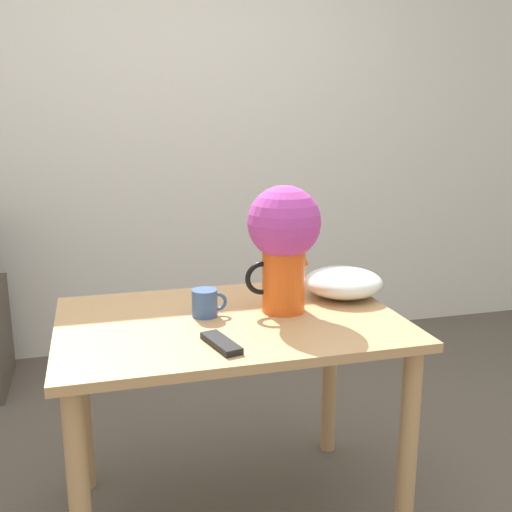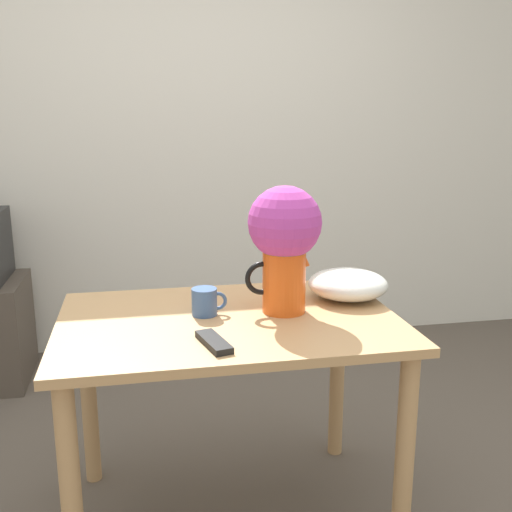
# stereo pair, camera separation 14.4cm
# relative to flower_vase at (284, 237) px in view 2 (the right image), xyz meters

# --- Properties ---
(wall_back) EXTENTS (8.00, 0.05, 2.60)m
(wall_back) POSITION_rel_flower_vase_xyz_m (-0.18, 1.71, 0.29)
(wall_back) COLOR silver
(wall_back) RESTS_ON ground_plane
(table) EXTENTS (1.12, 0.77, 0.75)m
(table) POSITION_rel_flower_vase_xyz_m (-0.19, -0.03, -0.38)
(table) COLOR tan
(table) RESTS_ON ground_plane
(flower_vase) EXTENTS (0.26, 0.25, 0.43)m
(flower_vase) POSITION_rel_flower_vase_xyz_m (0.00, 0.00, 0.00)
(flower_vase) COLOR #E05619
(flower_vase) RESTS_ON table
(coffee_mug) EXTENTS (0.12, 0.09, 0.09)m
(coffee_mug) POSITION_rel_flower_vase_xyz_m (-0.27, 0.02, -0.21)
(coffee_mug) COLOR #385689
(coffee_mug) RESTS_ON table
(white_bowl) EXTENTS (0.29, 0.29, 0.11)m
(white_bowl) POSITION_rel_flower_vase_xyz_m (0.27, 0.10, -0.21)
(white_bowl) COLOR silver
(white_bowl) RESTS_ON table
(remote_control) EXTENTS (0.10, 0.18, 0.02)m
(remote_control) POSITION_rel_flower_vase_xyz_m (-0.27, -0.26, -0.25)
(remote_control) COLOR black
(remote_control) RESTS_ON table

